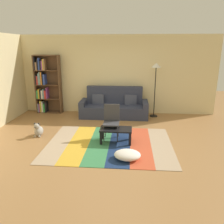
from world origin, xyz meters
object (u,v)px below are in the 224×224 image
tv_remote (117,128)px  couch (114,107)px  pouf (127,155)px  standing_lamp (156,72)px  bookshelf (45,85)px  coffee_table (116,131)px  dog (38,130)px  folding_chair (111,119)px

tv_remote → couch: bearing=129.5°
pouf → standing_lamp: (0.85, 3.16, 1.40)m
bookshelf → pouf: bearing=-48.3°
coffee_table → standing_lamp: standing_lamp is taller
dog → pouf: bearing=-25.0°
bookshelf → pouf: bookshelf is taller
standing_lamp → tv_remote: 2.77m
couch → pouf: 3.10m
standing_lamp → tv_remote: bearing=-116.6°
pouf → standing_lamp: size_ratio=0.31×
couch → folding_chair: couch is taller
couch → standing_lamp: 1.79m
tv_remote → dog: bearing=-152.3°
couch → tv_remote: 2.17m
couch → folding_chair: bearing=-87.8°
pouf → bookshelf: bearing=131.7°
coffee_table → bookshelf: bearing=137.4°
tv_remote → folding_chair: (-0.15, 0.22, 0.16)m
standing_lamp → pouf: bearing=-105.0°
bookshelf → pouf: size_ratio=3.60×
coffee_table → dog: bearing=173.4°
dog → tv_remote: (2.11, -0.22, 0.21)m
coffee_table → folding_chair: folding_chair is taller
couch → bookshelf: 2.57m
bookshelf → standing_lamp: (3.82, -0.18, 0.50)m
couch → standing_lamp: bearing=4.5°
couch → bookshelf: bookshelf is taller
couch → coffee_table: 2.19m
couch → coffee_table: bearing=-84.6°
folding_chair → pouf: bearing=-40.4°
coffee_table → tv_remote: 0.08m
couch → folding_chair: size_ratio=2.51×
coffee_table → standing_lamp: size_ratio=0.44×
coffee_table → pouf: coffee_table is taller
dog → standing_lamp: 4.06m
bookshelf → dog: (0.58, -2.22, -0.84)m
bookshelf → couch: bearing=-6.5°
folding_chair → couch: bearing=120.6°
coffee_table → folding_chair: size_ratio=0.87×
dog → tv_remote: size_ratio=2.65×
pouf → tv_remote: bearing=107.6°
couch → coffee_table: (0.21, -2.18, -0.04)m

